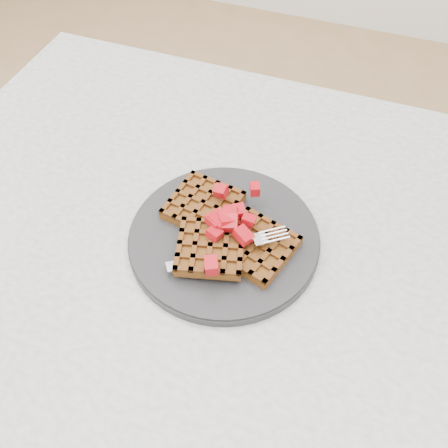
% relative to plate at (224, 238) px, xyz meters
% --- Properties ---
extents(ground, '(4.00, 4.00, 0.00)m').
position_rel_plate_xyz_m(ground, '(0.08, 0.01, -0.76)').
color(ground, tan).
rests_on(ground, ground).
extents(table, '(1.20, 0.80, 0.75)m').
position_rel_plate_xyz_m(table, '(0.08, 0.01, -0.12)').
color(table, silver).
rests_on(table, ground).
extents(plate, '(0.27, 0.27, 0.02)m').
position_rel_plate_xyz_m(plate, '(0.00, 0.00, 0.00)').
color(plate, '#232326').
rests_on(plate, table).
extents(waffles, '(0.21, 0.18, 0.03)m').
position_rel_plate_xyz_m(waffles, '(0.00, -0.00, 0.02)').
color(waffles, brown).
rests_on(waffles, plate).
extents(strawberry_pile, '(0.15, 0.15, 0.02)m').
position_rel_plate_xyz_m(strawberry_pile, '(0.00, 0.00, 0.05)').
color(strawberry_pile, '#9A000C').
rests_on(strawberry_pile, waffles).
extents(fork, '(0.16, 0.13, 0.02)m').
position_rel_plate_xyz_m(fork, '(0.03, -0.03, 0.02)').
color(fork, silver).
rests_on(fork, plate).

